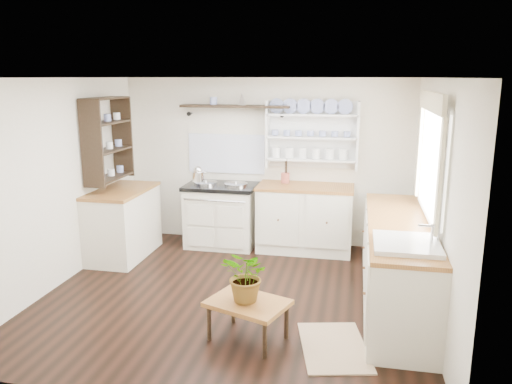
{
  "coord_description": "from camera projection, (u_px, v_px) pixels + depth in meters",
  "views": [
    {
      "loc": [
        1.25,
        -4.87,
        2.31
      ],
      "look_at": [
        0.2,
        0.25,
        1.1
      ],
      "focal_mm": 35.0,
      "sensor_mm": 36.0,
      "label": 1
    }
  ],
  "objects": [
    {
      "name": "left_cabinets",
      "position": [
        123.0,
        222.0,
        6.5
      ],
      "size": [
        0.62,
        1.13,
        0.9
      ],
      "color": "white",
      "rests_on": "floor"
    },
    {
      "name": "left_shelving",
      "position": [
        108.0,
        139.0,
        6.28
      ],
      "size": [
        0.28,
        0.8,
        1.05
      ],
      "primitive_type": "cube",
      "color": "black",
      "rests_on": "wall_left"
    },
    {
      "name": "high_shelf",
      "position": [
        235.0,
        107.0,
        6.75
      ],
      "size": [
        1.5,
        0.29,
        0.16
      ],
      "color": "black",
      "rests_on": "wall_back"
    },
    {
      "name": "back_cabinets",
      "position": [
        305.0,
        217.0,
        6.72
      ],
      "size": [
        1.27,
        0.63,
        0.9
      ],
      "color": "white",
      "rests_on": "floor"
    },
    {
      "name": "floor_rug",
      "position": [
        334.0,
        347.0,
        4.35
      ],
      "size": [
        0.72,
        0.95,
        0.02
      ],
      "primitive_type": "cube",
      "rotation": [
        0.0,
        0.0,
        0.22
      ],
      "color": "#80674A",
      "rests_on": "floor"
    },
    {
      "name": "ceiling",
      "position": [
        231.0,
        78.0,
        4.89
      ],
      "size": [
        4.0,
        3.8,
        0.01
      ],
      "primitive_type": "cube",
      "color": "white",
      "rests_on": "wall_back"
    },
    {
      "name": "potted_plant",
      "position": [
        248.0,
        276.0,
        4.36
      ],
      "size": [
        0.56,
        0.54,
        0.48
      ],
      "primitive_type": "imported",
      "rotation": [
        0.0,
        0.0,
        -0.5
      ],
      "color": "#3F7233",
      "rests_on": "center_table"
    },
    {
      "name": "wall_right",
      "position": [
        435.0,
        201.0,
        4.76
      ],
      "size": [
        0.02,
        3.8,
        2.3
      ],
      "primitive_type": "cube",
      "color": "beige",
      "rests_on": "ground"
    },
    {
      "name": "center_table",
      "position": [
        248.0,
        306.0,
        4.43
      ],
      "size": [
        0.8,
        0.69,
        0.37
      ],
      "rotation": [
        0.0,
        0.0,
        -0.35
      ],
      "color": "brown",
      "rests_on": "floor"
    },
    {
      "name": "belfast_sink",
      "position": [
        406.0,
        257.0,
        4.28
      ],
      "size": [
        0.55,
        0.6,
        0.45
      ],
      "color": "white",
      "rests_on": "right_cabinets"
    },
    {
      "name": "kettle",
      "position": [
        198.0,
        174.0,
        6.73
      ],
      "size": [
        0.16,
        0.16,
        0.2
      ],
      "primitive_type": null,
      "color": "silver",
      "rests_on": "aga_cooker"
    },
    {
      "name": "aga_cooker",
      "position": [
        221.0,
        215.0,
        6.92
      ],
      "size": [
        0.97,
        0.68,
        0.9
      ],
      "color": "#ECE5CD",
      "rests_on": "floor"
    },
    {
      "name": "utensil_crock",
      "position": [
        285.0,
        178.0,
        6.73
      ],
      "size": [
        0.11,
        0.11,
        0.13
      ],
      "primitive_type": "cylinder",
      "color": "#A74C3D",
      "rests_on": "back_cabinets"
    },
    {
      "name": "wall_back",
      "position": [
        265.0,
        162.0,
        6.96
      ],
      "size": [
        4.0,
        0.02,
        2.3
      ],
      "primitive_type": "cube",
      "color": "beige",
      "rests_on": "ground"
    },
    {
      "name": "window",
      "position": [
        431.0,
        156.0,
        4.82
      ],
      "size": [
        0.08,
        1.55,
        1.22
      ],
      "color": "white",
      "rests_on": "wall_right"
    },
    {
      "name": "plate_rack",
      "position": [
        312.0,
        134.0,
        6.71
      ],
      "size": [
        1.2,
        0.22,
        0.9
      ],
      "color": "white",
      "rests_on": "wall_back"
    },
    {
      "name": "right_cabinets",
      "position": [
        397.0,
        263.0,
        5.07
      ],
      "size": [
        0.62,
        2.43,
        0.9
      ],
      "color": "white",
      "rests_on": "floor"
    },
    {
      "name": "wall_left",
      "position": [
        58.0,
        184.0,
        5.54
      ],
      "size": [
        0.02,
        3.8,
        2.3
      ],
      "primitive_type": "cube",
      "color": "beige",
      "rests_on": "ground"
    },
    {
      "name": "floor",
      "position": [
        233.0,
        295.0,
        5.41
      ],
      "size": [
        4.0,
        3.8,
        0.01
      ],
      "primitive_type": "cube",
      "color": "black",
      "rests_on": "ground"
    }
  ]
}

